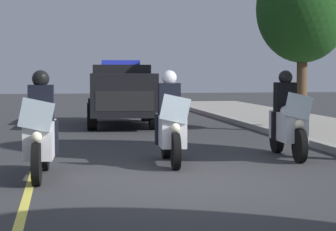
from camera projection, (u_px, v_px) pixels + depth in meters
name	position (u px, v px, depth m)	size (l,w,h in m)	color
ground_plane	(188.00, 182.00, 9.79)	(80.00, 80.00, 0.00)	#333335
lane_stripe_center	(30.00, 186.00, 9.40)	(48.00, 0.12, 0.01)	#E0D14C
police_motorcycle_lead_left	(40.00, 134.00, 10.18)	(2.14, 0.60, 1.72)	black
police_motorcycle_lead_right	(170.00, 126.00, 11.71)	(2.14, 0.60, 1.72)	black
police_motorcycle_trailing	(288.00, 122.00, 12.55)	(2.14, 0.60, 1.72)	black
police_suv	(121.00, 92.00, 19.99)	(4.99, 2.27, 2.05)	black
cyclist_background	(170.00, 93.00, 25.10)	(1.76, 0.33, 1.69)	black
tree_far_back	(303.00, 9.00, 17.77)	(2.60, 2.60, 4.86)	#4C3823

